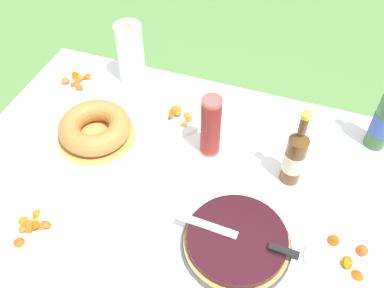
{
  "coord_description": "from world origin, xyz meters",
  "views": [
    {
      "loc": [
        0.36,
        -0.84,
        1.9
      ],
      "look_at": [
        0.02,
        0.13,
        0.77
      ],
      "focal_mm": 40.0,
      "sensor_mm": 36.0,
      "label": 1
    }
  ],
  "objects": [
    {
      "name": "paper_towel_roll",
      "position": [
        -0.37,
        0.46,
        0.84
      ],
      "size": [
        0.11,
        0.11,
        0.27
      ],
      "color": "white",
      "rests_on": "tablecloth"
    },
    {
      "name": "cup_stack",
      "position": [
        0.07,
        0.17,
        0.84
      ],
      "size": [
        0.07,
        0.07,
        0.25
      ],
      "color": "#E04C47",
      "rests_on": "tablecloth"
    },
    {
      "name": "berry_tart",
      "position": [
        0.27,
        -0.18,
        0.74
      ],
      "size": [
        0.34,
        0.34,
        0.06
      ],
      "color": "#38383D",
      "rests_on": "tablecloth"
    },
    {
      "name": "snack_plate_left",
      "position": [
        -0.58,
        0.35,
        0.72
      ],
      "size": [
        0.21,
        0.21,
        0.06
      ],
      "color": "white",
      "rests_on": "tablecloth"
    },
    {
      "name": "bundt_cake",
      "position": [
        -0.36,
        0.1,
        0.75
      ],
      "size": [
        0.3,
        0.3,
        0.09
      ],
      "color": "tan",
      "rests_on": "tablecloth"
    },
    {
      "name": "ground_plane",
      "position": [
        0.0,
        0.0,
        0.0
      ],
      "size": [
        16.0,
        16.0,
        0.0
      ],
      "primitive_type": "plane",
      "color": "#568442"
    },
    {
      "name": "garden_table",
      "position": [
        0.0,
        0.0,
        0.64
      ],
      "size": [
        1.55,
        1.1,
        0.7
      ],
      "color": "brown",
      "rests_on": "ground_plane"
    },
    {
      "name": "tablecloth",
      "position": [
        0.0,
        0.0,
        0.69
      ],
      "size": [
        1.56,
        1.11,
        0.1
      ],
      "color": "white",
      "rests_on": "garden_table"
    },
    {
      "name": "serving_knife",
      "position": [
        0.3,
        -0.18,
        0.77
      ],
      "size": [
        0.38,
        0.04,
        0.01
      ],
      "rotation": [
        0.0,
        0.0,
        3.1
      ],
      "color": "silver",
      "rests_on": "berry_tart"
    },
    {
      "name": "snack_plate_far",
      "position": [
        -0.11,
        0.3,
        0.72
      ],
      "size": [
        0.24,
        0.24,
        0.05
      ],
      "color": "white",
      "rests_on": "tablecloth"
    },
    {
      "name": "cider_bottle_amber",
      "position": [
        0.37,
        0.14,
        0.83
      ],
      "size": [
        0.07,
        0.07,
        0.31
      ],
      "color": "brown",
      "rests_on": "tablecloth"
    },
    {
      "name": "snack_plate_near",
      "position": [
        0.59,
        -0.12,
        0.72
      ],
      "size": [
        0.24,
        0.24,
        0.05
      ],
      "color": "white",
      "rests_on": "tablecloth"
    },
    {
      "name": "snack_plate_right",
      "position": [
        -0.36,
        -0.34,
        0.72
      ],
      "size": [
        0.22,
        0.22,
        0.06
      ],
      "color": "white",
      "rests_on": "tablecloth"
    }
  ]
}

